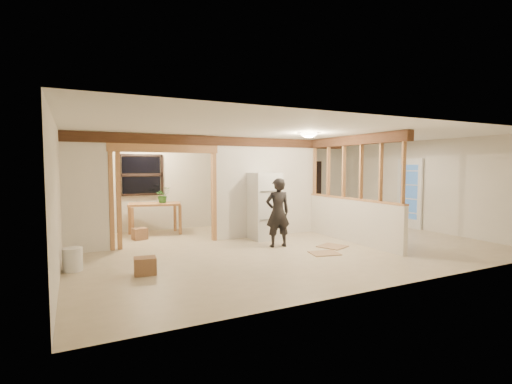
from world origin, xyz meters
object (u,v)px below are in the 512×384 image
refrigerator (264,206)px  shop_vac (78,229)px  woman (278,212)px  bookshelf (306,191)px  work_table (155,219)px

refrigerator → shop_vac: (-4.12, 1.62, -0.51)m
woman → bookshelf: 4.25m
refrigerator → woman: (-0.15, -0.92, -0.05)m
woman → work_table: 3.49m
bookshelf → refrigerator: bearing=-140.9°
work_table → bookshelf: bearing=16.5°
refrigerator → shop_vac: 4.46m
woman → shop_vac: 4.73m
refrigerator → bookshelf: bookshelf is taller
refrigerator → woman: bearing=-99.4°
refrigerator → shop_vac: size_ratio=2.72×
woman → shop_vac: (-3.97, 2.54, -0.46)m
bookshelf → woman: bearing=-132.5°
refrigerator → bookshelf: bearing=39.1°
woman → bookshelf: bearing=-124.8°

